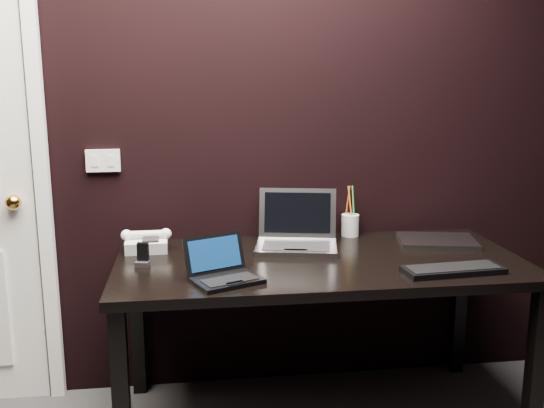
{
  "coord_description": "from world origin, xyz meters",
  "views": [
    {
      "loc": [
        -0.23,
        -1.0,
        1.49
      ],
      "look_at": [
        0.09,
        1.35,
        0.99
      ],
      "focal_mm": 40.0,
      "sensor_mm": 36.0,
      "label": 1
    }
  ],
  "objects": [
    {
      "name": "silver_laptop",
      "position": [
        0.23,
        1.58,
        0.79
      ],
      "size": [
        0.41,
        0.38,
        0.24
      ],
      "color": "#A3A3A8",
      "rests_on": "desk"
    },
    {
      "name": "wall_back",
      "position": [
        0.0,
        1.8,
        1.3
      ],
      "size": [
        4.0,
        0.0,
        4.0
      ],
      "primitive_type": "plane",
      "rotation": [
        1.57,
        0.0,
        0.0
      ],
      "color": "black",
      "rests_on": "ground"
    },
    {
      "name": "desk_phone",
      "position": [
        -0.43,
        1.62,
        0.78
      ],
      "size": [
        0.22,
        0.17,
        0.11
      ],
      "color": "silver",
      "rests_on": "desk"
    },
    {
      "name": "netbook",
      "position": [
        -0.12,
        1.18,
        0.77
      ],
      "size": [
        0.31,
        0.3,
        0.16
      ],
      "color": "black",
      "rests_on": "desk"
    },
    {
      "name": "mobile_phone",
      "position": [
        -0.43,
        1.4,
        0.78
      ],
      "size": [
        0.06,
        0.06,
        0.09
      ],
      "color": "black",
      "rests_on": "desk"
    },
    {
      "name": "pen_cup",
      "position": [
        0.52,
        1.75,
        0.8
      ],
      "size": [
        0.08,
        0.08,
        0.24
      ],
      "color": "silver",
      "rests_on": "desk"
    },
    {
      "name": "closed_laptop",
      "position": [
        0.88,
        1.56,
        0.75
      ],
      "size": [
        0.39,
        0.31,
        0.02
      ],
      "color": "#9D9EA3",
      "rests_on": "desk"
    },
    {
      "name": "ext_keyboard",
      "position": [
        0.78,
        1.15,
        0.75
      ],
      "size": [
        0.4,
        0.17,
        0.03
      ],
      "color": "black",
      "rests_on": "desk"
    },
    {
      "name": "wall_switch",
      "position": [
        -0.62,
        1.79,
        1.12
      ],
      "size": [
        0.15,
        0.02,
        0.1
      ],
      "color": "silver",
      "rests_on": "wall_back"
    },
    {
      "name": "desk",
      "position": [
        0.3,
        1.4,
        0.66
      ],
      "size": [
        1.7,
        0.8,
        0.74
      ],
      "color": "black",
      "rests_on": "ground"
    }
  ]
}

